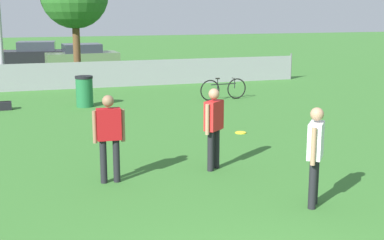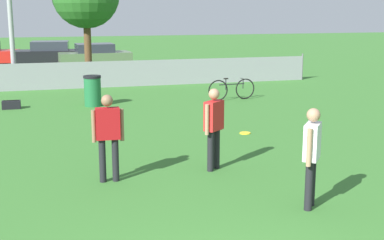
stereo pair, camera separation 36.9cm
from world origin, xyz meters
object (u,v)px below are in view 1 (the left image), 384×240
Objects in this scene: trash_bin at (84,91)px; parked_car_olive at (82,56)px; player_receiver_white at (315,149)px; parked_car_dark at (37,54)px; frisbee_disc at (241,133)px; player_thrower_red at (214,123)px; player_defender_red at (109,132)px; gear_bag_sideline at (2,106)px; bicycle_sideline at (223,89)px.

trash_bin is 12.53m from parked_car_olive.
player_receiver_white is 24.78m from parked_car_dark.
player_thrower_red is at bearing -122.52° from frisbee_disc.
gear_bag_sideline is at bearing 106.73° from player_defender_red.
player_thrower_red is 2.63m from player_receiver_white.
bicycle_sideline is at bearing 58.57° from player_defender_red.
bicycle_sideline is at bearing -60.63° from parked_car_dark.
trash_bin is at bearing 89.04° from player_defender_red.
parked_car_dark is at bearing 107.81° from bicycle_sideline.
player_receiver_white is at bearing -108.42° from bicycle_sideline.
gear_bag_sideline is at bearing 63.97° from player_receiver_white.
player_thrower_red is 0.92× the size of bicycle_sideline.
gear_bag_sideline is (-7.63, 0.36, -0.26)m from bicycle_sideline.
player_thrower_red is at bearing -62.46° from gear_bag_sideline.
bicycle_sideline reaches higher than gear_bag_sideline.
player_defender_red is at bearing -75.68° from gear_bag_sideline.
trash_bin is (-2.55, 10.57, -0.47)m from player_receiver_white.
player_defender_red reaches higher than parked_car_dark.
player_defender_red is 5.10m from frisbee_disc.
player_thrower_red reaches higher than parked_car_dark.
gear_bag_sideline is at bearing -90.44° from parked_car_dark.
trash_bin is 2.69m from gear_bag_sideline.
parked_car_olive is (-0.35, 20.54, -0.35)m from player_thrower_red.
player_defender_red is at bearing 91.12° from player_receiver_white.
parked_car_olive reaches higher than bicycle_sideline.
player_receiver_white reaches higher than bicycle_sideline.
gear_bag_sideline is at bearing 171.91° from bicycle_sideline.
player_receiver_white reaches higher than parked_car_dark.
player_receiver_white is 0.41× the size of parked_car_dark.
player_receiver_white is 12.02m from gear_bag_sideline.
gear_bag_sideline is 0.15× the size of parked_car_olive.
player_receiver_white is (3.04, -2.30, 0.00)m from player_defender_red.
frisbee_disc is at bearing -41.60° from gear_bag_sideline.
frisbee_disc is at bearing -85.82° from parked_car_olive.
player_thrower_red is 0.42× the size of parked_car_olive.
player_thrower_red is at bearing 57.62° from player_receiver_white.
parked_car_dark is 1.03× the size of parked_car_olive.
bicycle_sideline is 0.44× the size of parked_car_dark.
bicycle_sideline is at bearing -2.70° from gear_bag_sideline.
player_defender_red is 0.42× the size of parked_car_olive.
player_thrower_red is at bearing -117.87° from bicycle_sideline.
player_receiver_white is at bearing -100.01° from frisbee_disc.
player_receiver_white is at bearing -34.68° from player_defender_red.
parked_car_dark is at bearing 94.36° from trash_bin.
player_receiver_white is 5.51m from frisbee_disc.
bicycle_sideline is (5.46, 8.14, -0.60)m from player_defender_red.
player_defender_red reaches higher than bicycle_sideline.
player_receiver_white is 10.88m from trash_bin.
parked_car_dark is at bearing 46.60° from player_receiver_white.
player_thrower_red is 2.17m from player_defender_red.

